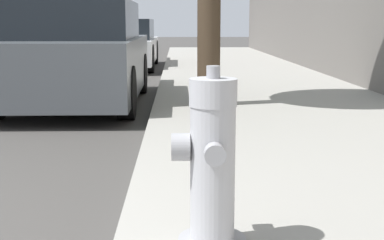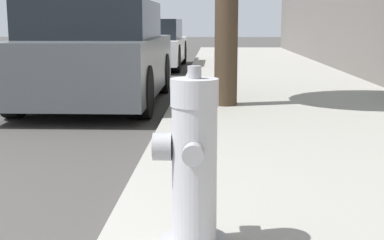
# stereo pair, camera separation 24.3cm
# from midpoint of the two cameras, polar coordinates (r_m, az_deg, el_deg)

# --- Properties ---
(fire_hydrant) EXTENTS (0.34, 0.34, 0.83)m
(fire_hydrant) POSITION_cam_midpoint_polar(r_m,az_deg,el_deg) (2.42, 3.03, -4.94)
(fire_hydrant) COLOR #97979C
(fire_hydrant) RESTS_ON sidewalk_slab
(parked_car_near) EXTENTS (1.77, 3.84, 1.42)m
(parked_car_near) POSITION_cam_midpoint_polar(r_m,az_deg,el_deg) (7.63, -9.15, 6.86)
(parked_car_near) COLOR #4C5156
(parked_car_near) RESTS_ON ground_plane
(parked_car_mid) EXTENTS (1.72, 4.12, 1.21)m
(parked_car_mid) POSITION_cam_midpoint_polar(r_m,az_deg,el_deg) (13.57, -4.08, 8.07)
(parked_car_mid) COLOR silver
(parked_car_mid) RESTS_ON ground_plane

